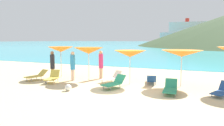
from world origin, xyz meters
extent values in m
cube|color=beige|center=(0.00, 10.00, -0.15)|extent=(50.00, 100.00, 0.30)
cube|color=#38B7CC|center=(0.00, 228.82, 0.01)|extent=(650.00, 440.00, 0.02)
cylinder|color=silver|center=(-5.29, 1.94, 1.04)|extent=(0.05, 0.05, 2.09)
cone|color=orange|center=(-5.29, 1.94, 1.99)|extent=(1.82, 1.82, 0.38)
sphere|color=silver|center=(-5.29, 1.94, 2.12)|extent=(0.07, 0.07, 0.07)
cylinder|color=silver|center=(-2.81, 1.53, 1.04)|extent=(0.05, 0.05, 2.08)
cone|color=orange|center=(-2.81, 1.53, 1.97)|extent=(1.97, 1.97, 0.42)
sphere|color=silver|center=(-2.81, 1.53, 2.11)|extent=(0.07, 0.07, 0.07)
cylinder|color=silver|center=(0.00, 1.52, 0.97)|extent=(0.04, 0.04, 1.94)
cone|color=orange|center=(0.00, 1.52, 1.84)|extent=(1.87, 1.87, 0.40)
sphere|color=silver|center=(0.00, 1.52, 1.97)|extent=(0.07, 0.07, 0.07)
cylinder|color=silver|center=(2.90, 2.01, 1.00)|extent=(0.05, 0.05, 2.00)
cone|color=orange|center=(2.90, 2.01, 1.90)|extent=(2.48, 2.48, 0.37)
sphere|color=silver|center=(2.90, 2.01, 2.03)|extent=(0.07, 0.07, 0.07)
cube|color=#1E478C|center=(4.76, 0.40, 0.19)|extent=(0.92, 1.14, 0.05)
cylinder|color=gray|center=(4.43, 0.23, 0.08)|extent=(0.04, 0.04, 0.16)
cylinder|color=gray|center=(4.85, 0.03, 0.08)|extent=(0.04, 0.04, 0.16)
cylinder|color=gray|center=(4.72, 0.87, 0.08)|extent=(0.04, 0.04, 0.16)
cube|color=#D8BF4C|center=(-4.56, -0.07, 0.26)|extent=(0.90, 1.16, 0.05)
cube|color=#D8BF4C|center=(-4.76, 0.54, 0.49)|extent=(0.65, 0.47, 0.49)
cylinder|color=gray|center=(-4.71, -0.44, 0.12)|extent=(0.04, 0.04, 0.24)
cylinder|color=gray|center=(-4.22, -0.28, 0.12)|extent=(0.04, 0.04, 0.24)
cylinder|color=gray|center=(-4.94, 0.23, 0.12)|extent=(0.04, 0.04, 0.24)
cylinder|color=gray|center=(-4.44, 0.40, 0.12)|extent=(0.04, 0.04, 0.24)
cube|color=#D8BF4C|center=(-6.19, 0.13, 0.26)|extent=(0.78, 1.17, 0.05)
cube|color=#D8BF4C|center=(-6.03, 0.87, 0.44)|extent=(0.63, 0.57, 0.39)
cylinder|color=gray|center=(-6.49, -0.14, 0.12)|extent=(0.04, 0.04, 0.24)
cylinder|color=gray|center=(-6.02, -0.24, 0.12)|extent=(0.04, 0.04, 0.24)
cylinder|color=gray|center=(-6.34, 0.59, 0.12)|extent=(0.04, 0.04, 0.24)
cylinder|color=gray|center=(-5.86, 0.49, 0.12)|extent=(0.04, 0.04, 0.24)
cube|color=#268C66|center=(2.56, -0.04, 0.20)|extent=(0.70, 1.24, 0.05)
cube|color=#268C66|center=(2.52, 0.70, 0.42)|extent=(0.62, 0.36, 0.46)
cylinder|color=gray|center=(2.32, -0.44, 0.09)|extent=(0.04, 0.04, 0.18)
cylinder|color=gray|center=(2.85, -0.40, 0.09)|extent=(0.04, 0.04, 0.18)
cylinder|color=gray|center=(2.27, 0.41, 0.09)|extent=(0.04, 0.04, 0.18)
cylinder|color=gray|center=(2.80, 0.44, 0.09)|extent=(0.04, 0.04, 0.18)
cube|color=white|center=(-1.38, 1.50, 0.21)|extent=(0.98, 1.26, 0.05)
cube|color=white|center=(-1.06, 2.16, 0.43)|extent=(0.63, 0.56, 0.47)
cylinder|color=gray|center=(-1.74, 1.28, 0.09)|extent=(0.04, 0.04, 0.19)
cylinder|color=gray|center=(-1.31, 1.08, 0.09)|extent=(0.04, 0.04, 0.19)
cylinder|color=gray|center=(-1.40, 2.00, 0.09)|extent=(0.04, 0.04, 0.19)
cylinder|color=gray|center=(-0.98, 1.80, 0.09)|extent=(0.04, 0.04, 0.19)
cube|color=#268C66|center=(-0.53, -0.13, 0.26)|extent=(0.97, 1.20, 0.05)
cube|color=#268C66|center=(-0.28, 0.52, 0.48)|extent=(0.70, 0.59, 0.47)
cylinder|color=gray|center=(-0.90, -0.33, 0.12)|extent=(0.04, 0.04, 0.23)
cylinder|color=gray|center=(-0.39, -0.53, 0.12)|extent=(0.04, 0.04, 0.23)
cylinder|color=gray|center=(-0.63, 0.35, 0.12)|extent=(0.04, 0.04, 0.23)
cylinder|color=gray|center=(-0.13, 0.16, 0.12)|extent=(0.04, 0.04, 0.23)
cube|color=#1E478C|center=(1.14, 2.31, 0.22)|extent=(0.80, 1.36, 0.05)
cube|color=#1E478C|center=(1.33, 1.48, 0.42)|extent=(0.60, 0.56, 0.44)
cylinder|color=gray|center=(1.28, 2.76, 0.10)|extent=(0.04, 0.04, 0.19)
cylinder|color=gray|center=(0.83, 2.66, 0.10)|extent=(0.04, 0.04, 0.19)
cylinder|color=gray|center=(1.47, 1.88, 0.10)|extent=(0.04, 0.04, 0.19)
cylinder|color=gray|center=(1.02, 1.79, 0.10)|extent=(0.04, 0.04, 0.19)
cylinder|color=beige|center=(-3.81, 1.18, 0.37)|extent=(0.23, 0.23, 0.73)
cylinder|color=#3399D8|center=(-3.81, 1.18, 1.21)|extent=(0.31, 0.31, 0.95)
sphere|color=beige|center=(-3.81, 1.18, 1.79)|extent=(0.24, 0.24, 0.24)
cylinder|color=#DBAA84|center=(-2.39, 2.49, 0.37)|extent=(0.23, 0.23, 0.74)
cylinder|color=#D83372|center=(-2.39, 2.49, 1.22)|extent=(0.30, 0.30, 0.96)
sphere|color=#DBAA84|center=(-2.39, 2.49, 1.81)|extent=(0.24, 0.24, 0.24)
cylinder|color=#A3704C|center=(-5.26, 0.94, 0.37)|extent=(0.22, 0.22, 0.73)
cylinder|color=#26262D|center=(-5.26, 0.94, 1.21)|extent=(0.30, 0.30, 0.95)
sphere|color=#A3704C|center=(-5.26, 0.94, 1.79)|extent=(0.24, 0.24, 0.24)
sphere|color=white|center=(-2.47, -1.34, 0.17)|extent=(0.35, 0.35, 0.35)
cube|color=white|center=(0.84, 169.04, 4.41)|extent=(55.03, 9.53, 8.79)
cube|color=white|center=(0.84, 169.04, 12.86)|extent=(41.28, 7.76, 8.11)
cylinder|color=red|center=(-6.02, 168.94, 18.42)|extent=(3.05, 3.05, 3.00)
camera|label=1|loc=(3.80, -10.36, 2.65)|focal=33.54mm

